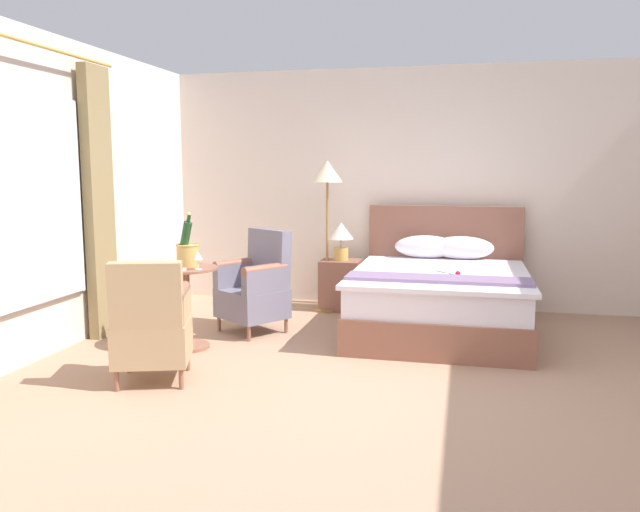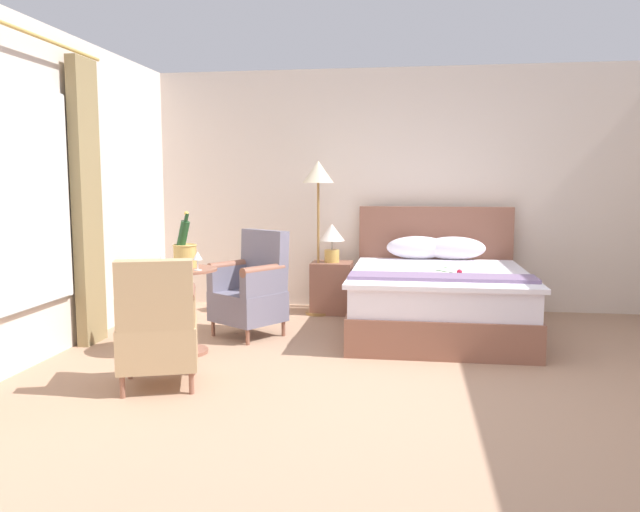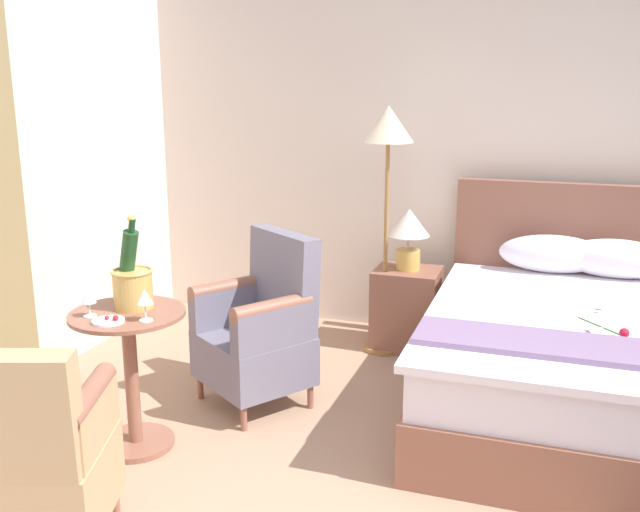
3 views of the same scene
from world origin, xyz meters
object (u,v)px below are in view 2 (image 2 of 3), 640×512
object	(u,v)px
wine_glass_near_edge	(198,256)
armchair_by_window	(252,289)
champagne_bucket	(185,251)
snack_plate	(176,270)
bedside_lamp	(332,237)
nightstand	(332,288)
side_table_round	(184,306)
floor_lamp_brass	(318,186)
bed	(438,296)
armchair_facing_bed	(158,327)
wine_glass_near_bucket	(162,259)

from	to	relation	value
wine_glass_near_edge	armchair_by_window	xyz separation A→B (m)	(0.25, 0.77, -0.40)
champagne_bucket	snack_plate	bearing A→B (deg)	-86.68
wine_glass_near_edge	armchair_by_window	size ratio (longest dim) A/B	0.16
bedside_lamp	wine_glass_near_edge	distance (m)	2.08
nightstand	armchair_by_window	size ratio (longest dim) A/B	0.57
champagne_bucket	snack_plate	xyz separation A→B (m)	(0.01, -0.23, -0.13)
armchair_by_window	side_table_round	bearing A→B (deg)	-120.76
bedside_lamp	snack_plate	xyz separation A→B (m)	(-1.03, -1.96, -0.11)
nightstand	floor_lamp_brass	size ratio (longest dim) A/B	0.34
bed	champagne_bucket	size ratio (longest dim) A/B	4.33
bed	nightstand	xyz separation A→B (m)	(-1.13, 0.70, -0.06)
side_table_round	armchair_by_window	size ratio (longest dim) A/B	0.73
bedside_lamp	champagne_bucket	size ratio (longest dim) A/B	0.88
champagne_bucket	side_table_round	bearing A→B (deg)	-83.01
floor_lamp_brass	side_table_round	xyz separation A→B (m)	(-0.89, -1.71, -0.99)
armchair_facing_bed	side_table_round	bearing A→B (deg)	99.09
side_table_round	wine_glass_near_edge	distance (m)	0.47
floor_lamp_brass	wine_glass_near_edge	world-z (taller)	floor_lamp_brass
bed	nightstand	world-z (taller)	bed
armchair_facing_bed	bed	bearing A→B (deg)	44.76
bedside_lamp	floor_lamp_brass	xyz separation A→B (m)	(-0.14, -0.09, 0.56)
wine_glass_near_edge	side_table_round	bearing A→B (deg)	152.20
wine_glass_near_bucket	snack_plate	xyz separation A→B (m)	(0.13, -0.04, -0.09)
bed	bedside_lamp	bearing A→B (deg)	148.21
side_table_round	bed	bearing A→B (deg)	27.10
armchair_facing_bed	champagne_bucket	bearing A→B (deg)	98.93
armchair_by_window	armchair_facing_bed	world-z (taller)	armchair_by_window
bed	floor_lamp_brass	bearing A→B (deg)	154.25
bed	armchair_by_window	distance (m)	1.80
nightstand	side_table_round	world-z (taller)	side_table_round
floor_lamp_brass	armchair_by_window	world-z (taller)	floor_lamp_brass
nightstand	floor_lamp_brass	world-z (taller)	floor_lamp_brass
bedside_lamp	armchair_facing_bed	distance (m)	2.87
side_table_round	snack_plate	world-z (taller)	snack_plate
bed	armchair_by_window	size ratio (longest dim) A/B	2.08
champagne_bucket	bedside_lamp	bearing A→B (deg)	58.95
bed	armchair_by_window	xyz separation A→B (m)	(-1.75, -0.41, 0.10)
champagne_bucket	armchair_by_window	world-z (taller)	champagne_bucket
bed	snack_plate	size ratio (longest dim) A/B	13.60
wine_glass_near_edge	bedside_lamp	bearing A→B (deg)	65.20
armchair_facing_bed	bedside_lamp	bearing A→B (deg)	71.75
nightstand	side_table_round	bearing A→B (deg)	-119.81
wine_glass_near_bucket	armchair_by_window	size ratio (longest dim) A/B	0.13
wine_glass_near_bucket	armchair_facing_bed	xyz separation A→B (m)	(0.27, -0.78, -0.38)
wine_glass_near_edge	snack_plate	bearing A→B (deg)	-155.09
floor_lamp_brass	side_table_round	distance (m)	2.17
side_table_round	bedside_lamp	bearing A→B (deg)	60.20
bedside_lamp	snack_plate	size ratio (longest dim) A/B	2.77
wine_glass_near_edge	bed	bearing A→B (deg)	30.76
floor_lamp_brass	side_table_round	bearing A→B (deg)	-117.54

